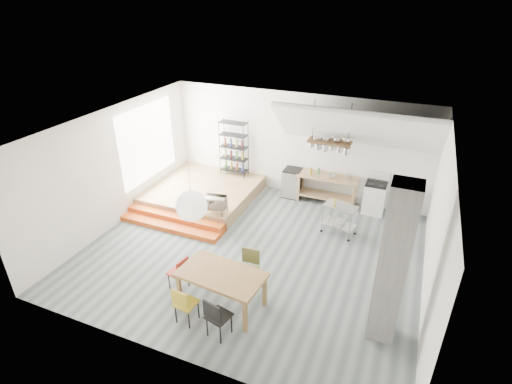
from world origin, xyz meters
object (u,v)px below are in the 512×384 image
at_px(stove, 374,197).
at_px(dining_table, 221,277).
at_px(rolling_cart, 340,216).
at_px(mini_fridge, 292,183).

height_order(stove, dining_table, stove).
height_order(rolling_cart, mini_fridge, mini_fridge).
distance_m(dining_table, mini_fridge, 5.19).
bearing_deg(dining_table, mini_fridge, 97.46).
xyz_separation_m(rolling_cart, mini_fridge, (-1.81, 1.58, -0.09)).
height_order(dining_table, rolling_cart, rolling_cart).
bearing_deg(mini_fridge, stove, -1.01).
bearing_deg(dining_table, rolling_cart, 71.06).
bearing_deg(stove, dining_table, -114.35).
bearing_deg(stove, rolling_cart, -114.09).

